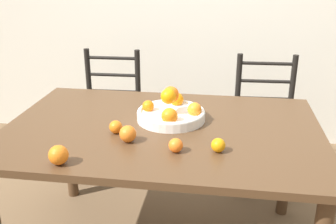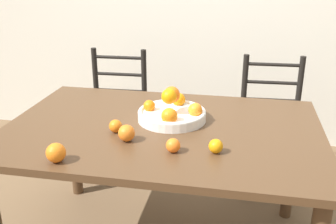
{
  "view_description": "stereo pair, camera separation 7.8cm",
  "coord_description": "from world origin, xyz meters",
  "px_view_note": "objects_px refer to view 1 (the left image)",
  "views": [
    {
      "loc": [
        0.29,
        -1.77,
        1.52
      ],
      "look_at": [
        0.03,
        -0.01,
        0.83
      ],
      "focal_mm": 42.0,
      "sensor_mm": 36.0,
      "label": 1
    },
    {
      "loc": [
        0.37,
        -1.76,
        1.52
      ],
      "look_at": [
        0.03,
        -0.01,
        0.83
      ],
      "focal_mm": 42.0,
      "sensor_mm": 36.0,
      "label": 2
    }
  ],
  "objects_px": {
    "orange_loose_1": "(176,145)",
    "chair_right": "(265,123)",
    "orange_loose_3": "(128,134)",
    "orange_loose_4": "(116,127)",
    "chair_left": "(110,114)",
    "fruit_bowl": "(171,111)",
    "orange_loose_2": "(218,145)",
    "orange_loose_0": "(58,155)"
  },
  "relations": [
    {
      "from": "orange_loose_1",
      "to": "orange_loose_3",
      "type": "xyz_separation_m",
      "value": [
        -0.23,
        0.07,
        0.01
      ]
    },
    {
      "from": "fruit_bowl",
      "to": "orange_loose_1",
      "type": "height_order",
      "value": "fruit_bowl"
    },
    {
      "from": "chair_left",
      "to": "chair_right",
      "type": "height_order",
      "value": "same"
    },
    {
      "from": "orange_loose_1",
      "to": "orange_loose_4",
      "type": "height_order",
      "value": "same"
    },
    {
      "from": "orange_loose_3",
      "to": "chair_right",
      "type": "bearing_deg",
      "value": 55.39
    },
    {
      "from": "fruit_bowl",
      "to": "orange_loose_3",
      "type": "relative_size",
      "value": 4.51
    },
    {
      "from": "orange_loose_2",
      "to": "orange_loose_4",
      "type": "bearing_deg",
      "value": 165.64
    },
    {
      "from": "orange_loose_2",
      "to": "orange_loose_4",
      "type": "relative_size",
      "value": 0.99
    },
    {
      "from": "orange_loose_0",
      "to": "orange_loose_1",
      "type": "bearing_deg",
      "value": 21.3
    },
    {
      "from": "fruit_bowl",
      "to": "chair_left",
      "type": "bearing_deg",
      "value": 126.85
    },
    {
      "from": "orange_loose_2",
      "to": "orange_loose_3",
      "type": "relative_size",
      "value": 0.8
    },
    {
      "from": "fruit_bowl",
      "to": "orange_loose_4",
      "type": "height_order",
      "value": "fruit_bowl"
    },
    {
      "from": "orange_loose_1",
      "to": "chair_right",
      "type": "bearing_deg",
      "value": 66.19
    },
    {
      "from": "fruit_bowl",
      "to": "chair_right",
      "type": "xyz_separation_m",
      "value": [
        0.56,
        0.75,
        -0.34
      ]
    },
    {
      "from": "fruit_bowl",
      "to": "orange_loose_2",
      "type": "height_order",
      "value": "fruit_bowl"
    },
    {
      "from": "orange_loose_1",
      "to": "orange_loose_4",
      "type": "bearing_deg",
      "value": 153.53
    },
    {
      "from": "fruit_bowl",
      "to": "orange_loose_2",
      "type": "relative_size",
      "value": 5.63
    },
    {
      "from": "orange_loose_0",
      "to": "chair_left",
      "type": "distance_m",
      "value": 1.34
    },
    {
      "from": "chair_right",
      "to": "orange_loose_2",
      "type": "bearing_deg",
      "value": -108.86
    },
    {
      "from": "chair_left",
      "to": "fruit_bowl",
      "type": "bearing_deg",
      "value": -55.23
    },
    {
      "from": "orange_loose_2",
      "to": "chair_right",
      "type": "relative_size",
      "value": 0.07
    },
    {
      "from": "fruit_bowl",
      "to": "chair_left",
      "type": "height_order",
      "value": "fruit_bowl"
    },
    {
      "from": "orange_loose_4",
      "to": "chair_left",
      "type": "relative_size",
      "value": 0.07
    },
    {
      "from": "orange_loose_4",
      "to": "chair_right",
      "type": "distance_m",
      "value": 1.29
    },
    {
      "from": "orange_loose_1",
      "to": "chair_right",
      "type": "distance_m",
      "value": 1.25
    },
    {
      "from": "orange_loose_1",
      "to": "orange_loose_2",
      "type": "height_order",
      "value": "same"
    },
    {
      "from": "fruit_bowl",
      "to": "chair_right",
      "type": "relative_size",
      "value": 0.39
    },
    {
      "from": "orange_loose_3",
      "to": "orange_loose_4",
      "type": "height_order",
      "value": "orange_loose_3"
    },
    {
      "from": "orange_loose_3",
      "to": "orange_loose_4",
      "type": "distance_m",
      "value": 0.12
    },
    {
      "from": "orange_loose_2",
      "to": "chair_left",
      "type": "relative_size",
      "value": 0.07
    },
    {
      "from": "fruit_bowl",
      "to": "chair_left",
      "type": "distance_m",
      "value": 1.0
    },
    {
      "from": "chair_right",
      "to": "chair_left",
      "type": "bearing_deg",
      "value": 177.09
    },
    {
      "from": "orange_loose_1",
      "to": "chair_left",
      "type": "bearing_deg",
      "value": 119.8
    },
    {
      "from": "chair_left",
      "to": "chair_right",
      "type": "distance_m",
      "value": 1.12
    },
    {
      "from": "orange_loose_3",
      "to": "chair_left",
      "type": "distance_m",
      "value": 1.16
    },
    {
      "from": "fruit_bowl",
      "to": "orange_loose_4",
      "type": "relative_size",
      "value": 5.56
    },
    {
      "from": "orange_loose_0",
      "to": "orange_loose_4",
      "type": "height_order",
      "value": "orange_loose_0"
    },
    {
      "from": "orange_loose_1",
      "to": "orange_loose_4",
      "type": "distance_m",
      "value": 0.34
    },
    {
      "from": "orange_loose_4",
      "to": "chair_left",
      "type": "distance_m",
      "value": 1.06
    },
    {
      "from": "chair_left",
      "to": "orange_loose_0",
      "type": "bearing_deg",
      "value": -84.06
    },
    {
      "from": "chair_right",
      "to": "orange_loose_0",
      "type": "bearing_deg",
      "value": -129.17
    },
    {
      "from": "orange_loose_2",
      "to": "chair_right",
      "type": "xyz_separation_m",
      "value": [
        0.31,
        1.08,
        -0.33
      ]
    }
  ]
}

